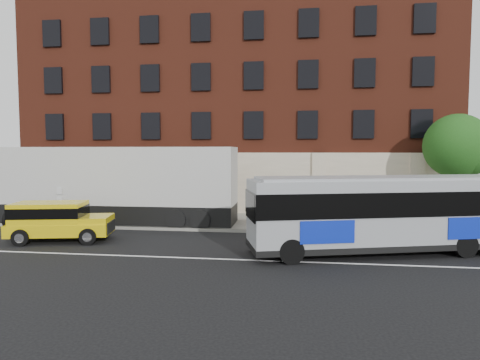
# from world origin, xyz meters

# --- Properties ---
(ground) EXTENTS (120.00, 120.00, 0.00)m
(ground) POSITION_xyz_m (0.00, 0.00, 0.00)
(ground) COLOR black
(ground) RESTS_ON ground
(sidewalk) EXTENTS (60.00, 6.00, 0.15)m
(sidewalk) POSITION_xyz_m (0.00, 9.00, 0.07)
(sidewalk) COLOR gray
(sidewalk) RESTS_ON ground
(kerb) EXTENTS (60.00, 0.25, 0.15)m
(kerb) POSITION_xyz_m (0.00, 6.00, 0.07)
(kerb) COLOR gray
(kerb) RESTS_ON ground
(lane_line) EXTENTS (60.00, 0.12, 0.01)m
(lane_line) POSITION_xyz_m (0.00, 0.50, 0.01)
(lane_line) COLOR white
(lane_line) RESTS_ON ground
(building) EXTENTS (30.00, 12.10, 15.00)m
(building) POSITION_xyz_m (-0.01, 16.92, 7.58)
(building) COLOR maroon
(building) RESTS_ON sidewalk
(sign_pole) EXTENTS (0.30, 0.20, 2.50)m
(sign_pole) POSITION_xyz_m (-8.50, 6.15, 1.45)
(sign_pole) COLOR gray
(sign_pole) RESTS_ON ground
(street_tree) EXTENTS (3.60, 3.60, 6.20)m
(street_tree) POSITION_xyz_m (13.54, 9.48, 4.41)
(street_tree) COLOR #332719
(street_tree) RESTS_ON sidewalk
(city_bus) EXTENTS (11.95, 5.57, 3.21)m
(city_bus) POSITION_xyz_m (8.39, 2.41, 1.77)
(city_bus) COLOR #9B9FA4
(city_bus) RESTS_ON ground
(yellow_suv) EXTENTS (4.99, 2.86, 1.86)m
(yellow_suv) POSITION_xyz_m (-6.66, 2.70, 1.06)
(yellow_suv) COLOR yellow
(yellow_suv) RESTS_ON ground
(shipping_container) EXTENTS (13.46, 2.98, 4.48)m
(shipping_container) POSITION_xyz_m (-5.60, 7.51, 2.22)
(shipping_container) COLOR black
(shipping_container) RESTS_ON ground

